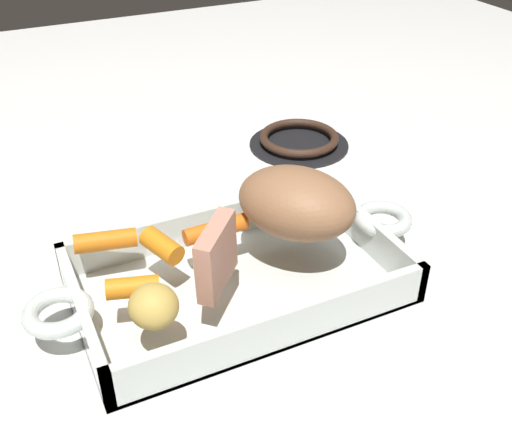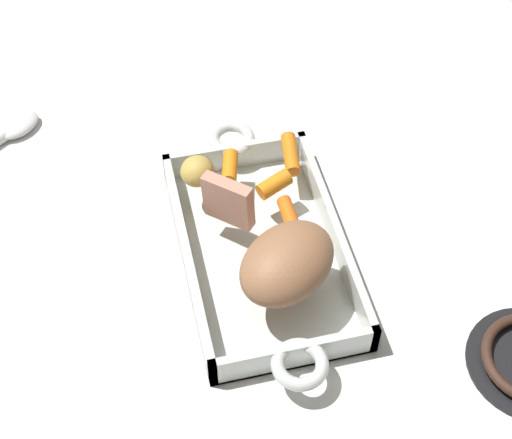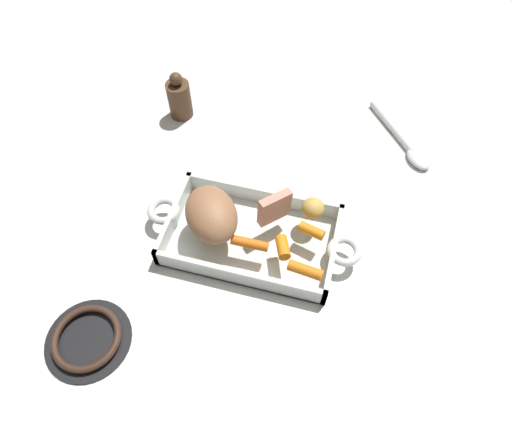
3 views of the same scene
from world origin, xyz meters
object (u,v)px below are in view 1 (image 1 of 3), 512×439
(baby_carrot_long, at_px, (105,241))
(roasting_dish, at_px, (238,278))
(baby_carrot_southwest, at_px, (133,287))
(potato_whole, at_px, (154,306))
(baby_carrot_southeast, at_px, (216,229))
(baby_carrot_northeast, at_px, (162,246))
(roast_slice_thin, at_px, (216,256))
(stove_burner_rear, at_px, (299,140))
(pork_roast, at_px, (296,203))

(baby_carrot_long, bearing_deg, roasting_dish, -29.89)
(baby_carrot_southwest, height_order, potato_whole, potato_whole)
(roasting_dish, height_order, baby_carrot_southeast, baby_carrot_southeast)
(baby_carrot_northeast, relative_size, baby_carrot_long, 0.71)
(roast_slice_thin, height_order, baby_carrot_northeast, roast_slice_thin)
(roasting_dish, distance_m, potato_whole, 0.13)
(roasting_dish, height_order, baby_carrot_long, baby_carrot_long)
(baby_carrot_southwest, distance_m, baby_carrot_long, 0.08)
(baby_carrot_southwest, distance_m, baby_carrot_northeast, 0.07)
(baby_carrot_northeast, xyz_separation_m, baby_carrot_southeast, (0.06, 0.01, -0.00))
(roast_slice_thin, xyz_separation_m, baby_carrot_southeast, (0.03, 0.07, -0.02))
(potato_whole, height_order, stove_burner_rear, potato_whole)
(roasting_dish, bearing_deg, stove_burner_rear, 50.47)
(baby_carrot_northeast, bearing_deg, stove_burner_rear, 39.13)
(baby_carrot_southwest, bearing_deg, roast_slice_thin, -13.09)
(baby_carrot_southwest, bearing_deg, baby_carrot_long, 93.14)
(baby_carrot_southwest, bearing_deg, baby_carrot_southeast, 27.76)
(baby_carrot_long, bearing_deg, pork_roast, -16.23)
(potato_whole, relative_size, stove_burner_rear, 0.30)
(roasting_dish, xyz_separation_m, stove_burner_rear, (0.22, 0.27, -0.01))
(baby_carrot_southeast, relative_size, baby_carrot_long, 1.10)
(stove_burner_rear, bearing_deg, baby_carrot_northeast, -140.87)
(roast_slice_thin, distance_m, stove_burner_rear, 0.41)
(pork_roast, height_order, baby_carrot_long, pork_roast)
(pork_roast, relative_size, baby_carrot_southeast, 1.85)
(pork_roast, relative_size, baby_carrot_long, 2.04)
(baby_carrot_southwest, xyz_separation_m, stove_burner_rear, (0.34, 0.29, -0.05))
(pork_roast, xyz_separation_m, baby_carrot_southeast, (-0.08, 0.03, -0.03))
(baby_carrot_southwest, xyz_separation_m, potato_whole, (0.01, -0.04, 0.01))
(roasting_dish, relative_size, baby_carrot_long, 6.77)
(roasting_dish, relative_size, baby_carrot_southwest, 8.77)
(pork_roast, xyz_separation_m, stove_burner_rear, (0.15, 0.26, -0.07))
(baby_carrot_long, height_order, potato_whole, potato_whole)
(roasting_dish, height_order, potato_whole, potato_whole)
(baby_carrot_southeast, distance_m, baby_carrot_long, 0.11)
(baby_carrot_long, height_order, stove_burner_rear, baby_carrot_long)
(roasting_dish, relative_size, stove_burner_rear, 2.84)
(baby_carrot_southeast, bearing_deg, roasting_dish, -79.20)
(roasting_dish, height_order, stove_burner_rear, roasting_dish)
(roasting_dish, bearing_deg, baby_carrot_southwest, -171.62)
(potato_whole, bearing_deg, baby_carrot_southwest, 98.71)
(roasting_dish, relative_size, baby_carrot_northeast, 9.53)
(roast_slice_thin, relative_size, stove_burner_rear, 0.44)
(baby_carrot_long, bearing_deg, baby_carrot_southeast, -14.58)
(roasting_dish, distance_m, baby_carrot_southwest, 0.12)
(roast_slice_thin, bearing_deg, baby_carrot_long, 128.60)
(baby_carrot_southwest, height_order, baby_carrot_northeast, baby_carrot_northeast)
(roasting_dish, relative_size, pork_roast, 3.32)
(pork_roast, relative_size, potato_whole, 2.89)
(potato_whole, distance_m, stove_burner_rear, 0.47)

